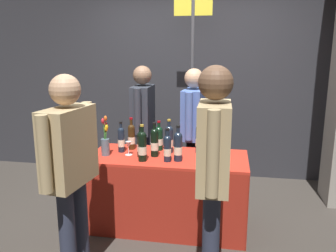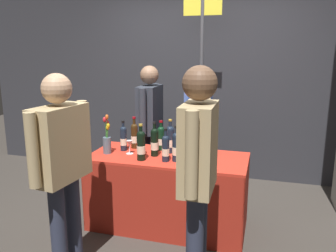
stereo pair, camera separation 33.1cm
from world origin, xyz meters
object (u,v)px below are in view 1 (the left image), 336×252
object	(u,v)px
display_bottle_0	(169,139)
vendor_presenter	(193,125)
taster_foreground_right	(70,162)
tasting_table	(168,178)
booth_signpost	(192,77)
flower_vase	(105,142)
wine_glass_near_vendor	(129,145)
featured_wine_bottle	(199,138)

from	to	relation	value
display_bottle_0	vendor_presenter	distance (m)	0.53
display_bottle_0	taster_foreground_right	xyz separation A→B (m)	(-0.54, -1.07, 0.08)
display_bottle_0	tasting_table	bearing A→B (deg)	-84.91
display_bottle_0	vendor_presenter	bearing A→B (deg)	68.71
taster_foreground_right	booth_signpost	size ratio (longest dim) A/B	0.68
display_bottle_0	flower_vase	xyz separation A→B (m)	(-0.60, -0.20, -0.01)
tasting_table	wine_glass_near_vendor	size ratio (longest dim) A/B	11.26
wine_glass_near_vendor	featured_wine_bottle	bearing A→B (deg)	16.30
vendor_presenter	featured_wine_bottle	bearing A→B (deg)	18.22
flower_vase	taster_foreground_right	distance (m)	0.88
display_bottle_0	taster_foreground_right	bearing A→B (deg)	-116.82
wine_glass_near_vendor	vendor_presenter	bearing A→B (deg)	48.40
wine_glass_near_vendor	tasting_table	bearing A→B (deg)	5.29
featured_wine_bottle	display_bottle_0	xyz separation A→B (m)	(-0.30, -0.05, -0.01)
featured_wine_bottle	vendor_presenter	distance (m)	0.46
tasting_table	display_bottle_0	distance (m)	0.39
wine_glass_near_vendor	booth_signpost	distance (m)	1.39
tasting_table	taster_foreground_right	distance (m)	1.20
wine_glass_near_vendor	taster_foreground_right	distance (m)	0.95
taster_foreground_right	featured_wine_bottle	bearing A→B (deg)	-29.86
wine_glass_near_vendor	booth_signpost	world-z (taller)	booth_signpost
featured_wine_bottle	wine_glass_near_vendor	bearing A→B (deg)	-163.70
tasting_table	booth_signpost	bearing A→B (deg)	84.67
display_bottle_0	wine_glass_near_vendor	size ratio (longest dim) A/B	2.51
vendor_presenter	flower_vase	bearing A→B (deg)	-44.05
featured_wine_bottle	taster_foreground_right	bearing A→B (deg)	-126.87
display_bottle_0	flower_vase	distance (m)	0.63
display_bottle_0	featured_wine_bottle	bearing A→B (deg)	9.03
taster_foreground_right	booth_signpost	bearing A→B (deg)	-10.54
taster_foreground_right	flower_vase	bearing A→B (deg)	10.49
flower_vase	booth_signpost	xyz separation A→B (m)	(0.71, 1.21, 0.55)
tasting_table	wine_glass_near_vendor	distance (m)	0.51
wine_glass_near_vendor	flower_vase	size ratio (longest dim) A/B	0.34
booth_signpost	wine_glass_near_vendor	bearing A→B (deg)	-113.08
booth_signpost	taster_foreground_right	bearing A→B (deg)	-107.55
taster_foreground_right	booth_signpost	distance (m)	2.23
display_bottle_0	flower_vase	bearing A→B (deg)	-161.33
tasting_table	vendor_presenter	distance (m)	0.76
vendor_presenter	taster_foreground_right	world-z (taller)	taster_foreground_right
display_bottle_0	booth_signpost	distance (m)	1.15
vendor_presenter	display_bottle_0	bearing A→B (deg)	-16.66
featured_wine_bottle	vendor_presenter	world-z (taller)	vendor_presenter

